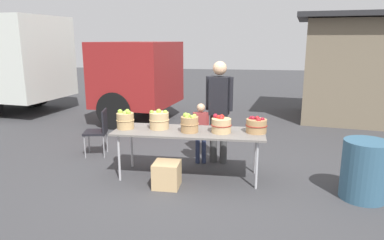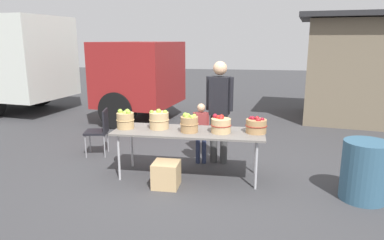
{
  "view_description": "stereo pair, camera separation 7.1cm",
  "coord_description": "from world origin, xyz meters",
  "px_view_note": "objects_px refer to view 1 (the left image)",
  "views": [
    {
      "loc": [
        0.83,
        -5.09,
        2.12
      ],
      "look_at": [
        0.0,
        0.3,
        0.85
      ],
      "focal_mm": 32.57,
      "sensor_mm": 36.0,
      "label": 1
    },
    {
      "loc": [
        0.9,
        -5.08,
        2.12
      ],
      "look_at": [
        0.0,
        0.3,
        0.85
      ],
      "focal_mm": 32.57,
      "sensor_mm": 36.0,
      "label": 2
    }
  ],
  "objects_px": {
    "apple_basket_red_0": "(221,125)",
    "produce_crate": "(167,175)",
    "apple_basket_red_1": "(256,125)",
    "trash_barrel": "(365,170)",
    "child_customer": "(201,128)",
    "box_truck": "(23,62)",
    "folding_chair": "(99,129)",
    "market_table": "(189,133)",
    "apple_basket_green_1": "(159,120)",
    "apple_basket_green_0": "(125,120)",
    "vendor_adult": "(219,104)",
    "apple_basket_green_2": "(189,123)"
  },
  "relations": [
    {
      "from": "child_customer",
      "to": "apple_basket_red_1",
      "type": "bearing_deg",
      "value": 139.21
    },
    {
      "from": "vendor_adult",
      "to": "produce_crate",
      "type": "relative_size",
      "value": 4.71
    },
    {
      "from": "child_customer",
      "to": "box_truck",
      "type": "bearing_deg",
      "value": -39.53
    },
    {
      "from": "apple_basket_green_0",
      "to": "apple_basket_red_0",
      "type": "bearing_deg",
      "value": -0.53
    },
    {
      "from": "trash_barrel",
      "to": "apple_basket_green_0",
      "type": "bearing_deg",
      "value": 173.69
    },
    {
      "from": "child_customer",
      "to": "box_truck",
      "type": "xyz_separation_m",
      "value": [
        -5.6,
        3.49,
        0.86
      ]
    },
    {
      "from": "child_customer",
      "to": "box_truck",
      "type": "height_order",
      "value": "box_truck"
    },
    {
      "from": "market_table",
      "to": "produce_crate",
      "type": "bearing_deg",
      "value": -121.69
    },
    {
      "from": "apple_basket_green_0",
      "to": "apple_basket_green_1",
      "type": "height_order",
      "value": "apple_basket_green_1"
    },
    {
      "from": "vendor_adult",
      "to": "folding_chair",
      "type": "distance_m",
      "value": 2.28
    },
    {
      "from": "folding_chair",
      "to": "produce_crate",
      "type": "bearing_deg",
      "value": 39.45
    },
    {
      "from": "market_table",
      "to": "apple_basket_red_1",
      "type": "distance_m",
      "value": 1.03
    },
    {
      "from": "apple_basket_green_1",
      "to": "apple_basket_red_0",
      "type": "xyz_separation_m",
      "value": [
        0.97,
        -0.09,
        -0.02
      ]
    },
    {
      "from": "apple_basket_green_0",
      "to": "apple_basket_green_1",
      "type": "bearing_deg",
      "value": 7.95
    },
    {
      "from": "box_truck",
      "to": "trash_barrel",
      "type": "distance_m",
      "value": 9.22
    },
    {
      "from": "vendor_adult",
      "to": "apple_basket_green_2",
      "type": "bearing_deg",
      "value": 71.8
    },
    {
      "from": "apple_basket_red_1",
      "to": "child_customer",
      "type": "distance_m",
      "value": 1.12
    },
    {
      "from": "apple_basket_red_1",
      "to": "vendor_adult",
      "type": "bearing_deg",
      "value": 131.74
    },
    {
      "from": "child_customer",
      "to": "apple_basket_green_0",
      "type": "bearing_deg",
      "value": 23.0
    },
    {
      "from": "apple_basket_red_1",
      "to": "trash_barrel",
      "type": "distance_m",
      "value": 1.57
    },
    {
      "from": "apple_basket_red_0",
      "to": "vendor_adult",
      "type": "height_order",
      "value": "vendor_adult"
    },
    {
      "from": "trash_barrel",
      "to": "market_table",
      "type": "bearing_deg",
      "value": 170.93
    },
    {
      "from": "apple_basket_red_1",
      "to": "folding_chair",
      "type": "height_order",
      "value": "apple_basket_red_1"
    },
    {
      "from": "market_table",
      "to": "folding_chair",
      "type": "distance_m",
      "value": 1.99
    },
    {
      "from": "apple_basket_green_1",
      "to": "child_customer",
      "type": "relative_size",
      "value": 0.3
    },
    {
      "from": "market_table",
      "to": "apple_basket_green_2",
      "type": "xyz_separation_m",
      "value": [
        0.02,
        -0.07,
        0.17
      ]
    },
    {
      "from": "market_table",
      "to": "apple_basket_green_1",
      "type": "distance_m",
      "value": 0.52
    },
    {
      "from": "apple_basket_red_1",
      "to": "produce_crate",
      "type": "distance_m",
      "value": 1.52
    },
    {
      "from": "apple_basket_green_1",
      "to": "produce_crate",
      "type": "relative_size",
      "value": 0.85
    },
    {
      "from": "apple_basket_red_0",
      "to": "apple_basket_red_1",
      "type": "bearing_deg",
      "value": 7.69
    },
    {
      "from": "market_table",
      "to": "vendor_adult",
      "type": "distance_m",
      "value": 0.9
    },
    {
      "from": "apple_basket_green_0",
      "to": "apple_basket_red_1",
      "type": "relative_size",
      "value": 0.94
    },
    {
      "from": "folding_chair",
      "to": "trash_barrel",
      "type": "bearing_deg",
      "value": 62.1
    },
    {
      "from": "apple_basket_red_1",
      "to": "apple_basket_green_0",
      "type": "bearing_deg",
      "value": -178.39
    },
    {
      "from": "apple_basket_red_0",
      "to": "produce_crate",
      "type": "relative_size",
      "value": 0.84
    },
    {
      "from": "apple_basket_green_0",
      "to": "produce_crate",
      "type": "bearing_deg",
      "value": -29.16
    },
    {
      "from": "produce_crate",
      "to": "apple_basket_green_0",
      "type": "bearing_deg",
      "value": 150.84
    },
    {
      "from": "apple_basket_red_0",
      "to": "vendor_adult",
      "type": "distance_m",
      "value": 0.78
    },
    {
      "from": "apple_basket_green_2",
      "to": "vendor_adult",
      "type": "height_order",
      "value": "vendor_adult"
    },
    {
      "from": "market_table",
      "to": "apple_basket_green_1",
      "type": "xyz_separation_m",
      "value": [
        -0.48,
        0.06,
        0.18
      ]
    },
    {
      "from": "apple_basket_red_0",
      "to": "apple_basket_red_1",
      "type": "height_order",
      "value": "apple_basket_red_0"
    },
    {
      "from": "apple_basket_green_1",
      "to": "child_customer",
      "type": "distance_m",
      "value": 0.87
    },
    {
      "from": "apple_basket_red_1",
      "to": "vendor_adult",
      "type": "height_order",
      "value": "vendor_adult"
    },
    {
      "from": "vendor_adult",
      "to": "produce_crate",
      "type": "height_order",
      "value": "vendor_adult"
    },
    {
      "from": "apple_basket_green_1",
      "to": "folding_chair",
      "type": "bearing_deg",
      "value": 151.34
    },
    {
      "from": "produce_crate",
      "to": "box_truck",
      "type": "bearing_deg",
      "value": 138.92
    },
    {
      "from": "apple_basket_green_0",
      "to": "apple_basket_red_1",
      "type": "height_order",
      "value": "apple_basket_green_0"
    },
    {
      "from": "apple_basket_green_1",
      "to": "apple_basket_green_2",
      "type": "xyz_separation_m",
      "value": [
        0.5,
        -0.13,
        -0.0
      ]
    },
    {
      "from": "apple_basket_green_1",
      "to": "trash_barrel",
      "type": "relative_size",
      "value": 0.39
    },
    {
      "from": "apple_basket_green_1",
      "to": "vendor_adult",
      "type": "height_order",
      "value": "vendor_adult"
    }
  ]
}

